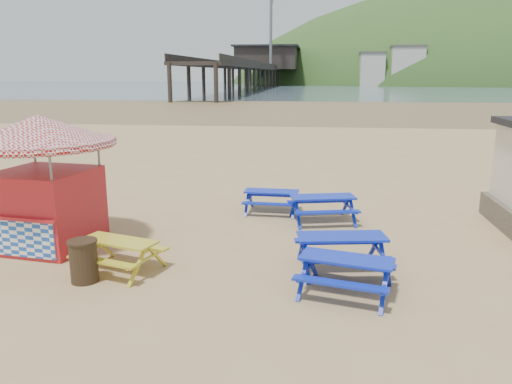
# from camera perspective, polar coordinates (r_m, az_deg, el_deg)

# --- Properties ---
(ground) EXTENTS (400.00, 400.00, 0.00)m
(ground) POSITION_cam_1_polar(r_m,az_deg,el_deg) (13.66, 0.50, -5.57)
(ground) COLOR tan
(ground) RESTS_ON ground
(wet_sand) EXTENTS (400.00, 400.00, 0.00)m
(wet_sand) POSITION_cam_1_polar(r_m,az_deg,el_deg) (68.00, 5.79, 9.57)
(wet_sand) COLOR brown
(wet_sand) RESTS_ON ground
(sea) EXTENTS (400.00, 400.00, 0.00)m
(sea) POSITION_cam_1_polar(r_m,az_deg,el_deg) (182.90, 6.63, 11.90)
(sea) COLOR #435460
(sea) RESTS_ON ground
(picnic_table_blue_a) EXTENTS (1.80, 1.47, 0.73)m
(picnic_table_blue_a) POSITION_cam_1_polar(r_m,az_deg,el_deg) (16.29, 1.79, -1.09)
(picnic_table_blue_a) COLOR #0705B9
(picnic_table_blue_a) RESTS_ON ground
(picnic_table_blue_b) EXTENTS (2.24, 1.96, 0.81)m
(picnic_table_blue_b) POSITION_cam_1_polar(r_m,az_deg,el_deg) (15.37, 7.60, -1.93)
(picnic_table_blue_b) COLOR #0705B9
(picnic_table_blue_b) RESTS_ON ground
(picnic_table_blue_d) EXTENTS (2.24, 1.92, 0.84)m
(picnic_table_blue_d) POSITION_cam_1_polar(r_m,az_deg,el_deg) (11.71, 9.72, -6.87)
(picnic_table_blue_d) COLOR #0705B9
(picnic_table_blue_d) RESTS_ON ground
(picnic_table_blue_e) EXTENTS (2.19, 1.92, 0.79)m
(picnic_table_blue_e) POSITION_cam_1_polar(r_m,az_deg,el_deg) (10.54, 10.24, -9.39)
(picnic_table_blue_e) COLOR #0705B9
(picnic_table_blue_e) RESTS_ON ground
(picnic_table_yellow) EXTENTS (2.12, 1.89, 0.75)m
(picnic_table_yellow) POSITION_cam_1_polar(r_m,az_deg,el_deg) (11.94, -15.34, -7.00)
(picnic_table_yellow) COLOR gold
(picnic_table_yellow) RESTS_ON ground
(ice_cream_kiosk) EXTENTS (4.32, 4.32, 3.44)m
(ice_cream_kiosk) POSITION_cam_1_polar(r_m,az_deg,el_deg) (13.87, -23.25, 2.85)
(ice_cream_kiosk) COLOR red
(ice_cream_kiosk) RESTS_ON ground
(litter_bin) EXTENTS (0.64, 0.64, 0.94)m
(litter_bin) POSITION_cam_1_polar(r_m,az_deg,el_deg) (11.55, -19.09, -7.43)
(litter_bin) COLOR #342616
(litter_bin) RESTS_ON ground
(pier) EXTENTS (24.00, 220.00, 39.29)m
(pier) POSITION_cam_1_polar(r_m,az_deg,el_deg) (192.06, 1.17, 13.68)
(pier) COLOR black
(pier) RESTS_ON ground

